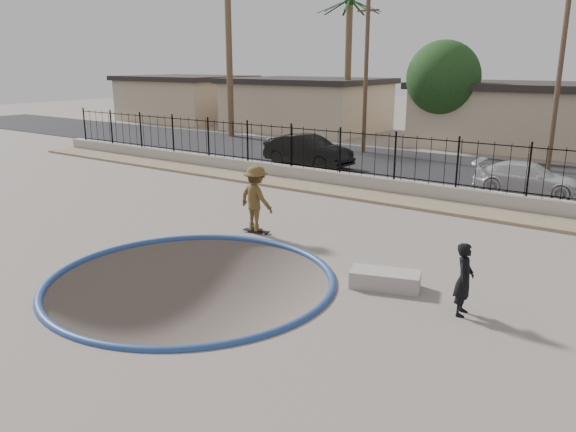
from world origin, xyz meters
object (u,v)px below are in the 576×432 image
(car_b, at_px, (308,151))
(skateboard, at_px, (256,231))
(videographer, at_px, (464,279))
(skater, at_px, (256,201))
(car_a, at_px, (304,146))
(car_c, at_px, (529,178))
(concrete_ledge, at_px, (385,279))

(car_b, bearing_deg, skateboard, -150.48)
(skateboard, relative_size, videographer, 0.57)
(skater, distance_m, videographer, 7.41)
(skateboard, xyz_separation_m, videographer, (7.12, -2.04, 0.72))
(skater, xyz_separation_m, car_b, (-4.98, 10.40, -0.20))
(car_a, bearing_deg, car_b, -143.43)
(skater, bearing_deg, videographer, 173.34)
(car_a, bearing_deg, videographer, -139.59)
(skater, xyz_separation_m, car_c, (5.54, 10.40, -0.36))
(skateboard, relative_size, car_c, 0.21)
(car_b, distance_m, car_c, 10.52)
(skateboard, xyz_separation_m, car_a, (-6.32, 12.00, 0.68))
(car_a, distance_m, car_b, 2.09)
(car_c, bearing_deg, videographer, -175.37)
(skateboard, bearing_deg, car_a, 108.38)
(concrete_ledge, xyz_separation_m, car_a, (-11.49, 13.66, 0.54))
(skateboard, distance_m, car_a, 13.58)
(car_b, bearing_deg, skater, -150.48)
(car_c, bearing_deg, skateboard, 149.33)
(skateboard, height_order, car_a, car_a)
(car_b, bearing_deg, concrete_ledge, -135.96)
(videographer, xyz_separation_m, car_b, (-12.10, 12.44, 0.02))
(skateboard, relative_size, concrete_ledge, 0.56)
(skater, distance_m, skateboard, 0.94)
(videographer, relative_size, car_c, 0.37)
(car_b, xyz_separation_m, car_c, (10.52, 0.00, -0.16))
(skater, height_order, videographer, skater)
(videographer, bearing_deg, skater, 65.91)
(concrete_ledge, distance_m, car_c, 12.07)
(videographer, height_order, concrete_ledge, videographer)
(videographer, distance_m, car_c, 12.54)
(skater, bearing_deg, car_c, -108.72)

